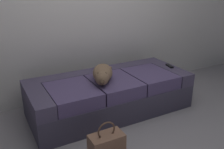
{
  "coord_description": "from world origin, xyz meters",
  "views": [
    {
      "loc": [
        -1.31,
        -1.44,
        1.54
      ],
      "look_at": [
        0.0,
        0.97,
        0.51
      ],
      "focal_mm": 39.32,
      "sensor_mm": 36.0,
      "label": 1
    }
  ],
  "objects": [
    {
      "name": "dog_tan",
      "position": [
        -0.14,
        0.94,
        0.55
      ],
      "size": [
        0.39,
        0.52,
        0.19
      ],
      "color": "brown",
      "rests_on": "couch"
    },
    {
      "name": "tv_remote",
      "position": [
        0.9,
        0.98,
        0.47
      ],
      "size": [
        0.08,
        0.16,
        0.02
      ],
      "primitive_type": "cube",
      "rotation": [
        0.0,
        0.0,
        -0.24
      ],
      "color": "black",
      "rests_on": "couch"
    },
    {
      "name": "couch",
      "position": [
        0.0,
        1.02,
        0.23
      ],
      "size": [
        1.98,
        0.84,
        0.46
      ],
      "color": "#413B4E",
      "rests_on": "ground"
    },
    {
      "name": "handbag",
      "position": [
        -0.45,
        0.24,
        0.13
      ],
      "size": [
        0.32,
        0.18,
        0.38
      ],
      "color": "#865C45",
      "rests_on": "ground"
    }
  ]
}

